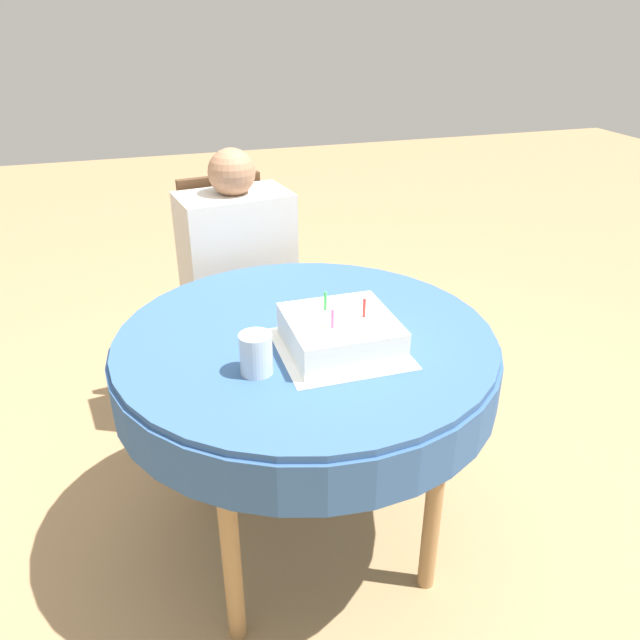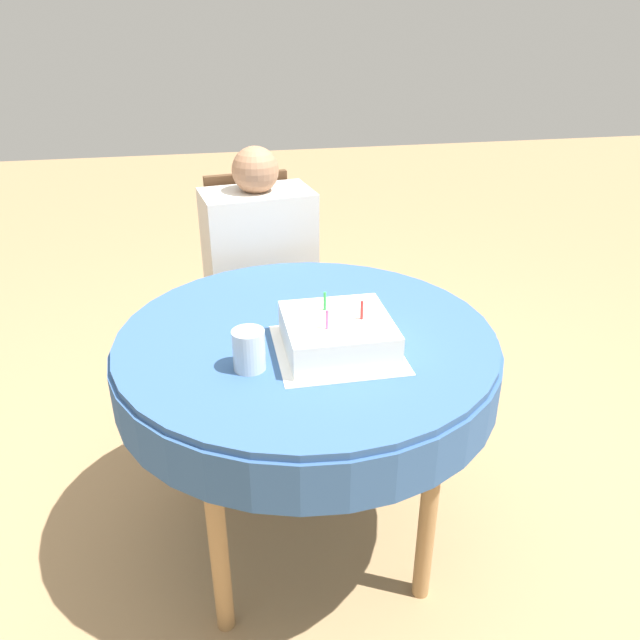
{
  "view_description": "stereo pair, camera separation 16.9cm",
  "coord_description": "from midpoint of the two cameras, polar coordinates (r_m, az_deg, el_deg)",
  "views": [
    {
      "loc": [
        -0.42,
        -1.47,
        1.59
      ],
      "look_at": [
        0.03,
        -0.03,
        0.82
      ],
      "focal_mm": 35.0,
      "sensor_mm": 36.0,
      "label": 1
    },
    {
      "loc": [
        -0.25,
        -1.51,
        1.59
      ],
      "look_at": [
        0.03,
        -0.03,
        0.82
      ],
      "focal_mm": 35.0,
      "sensor_mm": 36.0,
      "label": 2
    }
  ],
  "objects": [
    {
      "name": "dining_table",
      "position": [
        1.78,
        1.49,
        -3.86
      ],
      "size": [
        1.07,
        1.07,
        0.76
      ],
      "color": "#335689",
      "rests_on": "ground_plane"
    },
    {
      "name": "chair",
      "position": [
        2.54,
        -3.89,
        2.48
      ],
      "size": [
        0.41,
        0.41,
        1.0
      ],
      "rotation": [
        0.0,
        0.0,
        0.15
      ],
      "color": "#4C331E",
      "rests_on": "ground_plane"
    },
    {
      "name": "drinking_glass",
      "position": [
        1.55,
        -3.43,
        -2.83
      ],
      "size": [
        0.08,
        0.08,
        0.11
      ],
      "color": "silver",
      "rests_on": "dining_table"
    },
    {
      "name": "birthday_cake",
      "position": [
        1.63,
        4.58,
        -1.37
      ],
      "size": [
        0.28,
        0.28,
        0.14
      ],
      "color": "white",
      "rests_on": "dining_table"
    },
    {
      "name": "napkin",
      "position": [
        1.66,
        4.52,
        -2.76
      ],
      "size": [
        0.33,
        0.33,
        0.0
      ],
      "color": "white",
      "rests_on": "dining_table"
    },
    {
      "name": "person",
      "position": [
        2.4,
        -3.41,
        5.05
      ],
      "size": [
        0.44,
        0.38,
        1.13
      ],
      "rotation": [
        0.0,
        0.0,
        0.15
      ],
      "color": "#9E7051",
      "rests_on": "ground_plane"
    },
    {
      "name": "ground_plane",
      "position": [
        2.2,
        1.27,
        -19.06
      ],
      "size": [
        12.0,
        12.0,
        0.0
      ],
      "primitive_type": "plane",
      "color": "#A37F56"
    }
  ]
}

